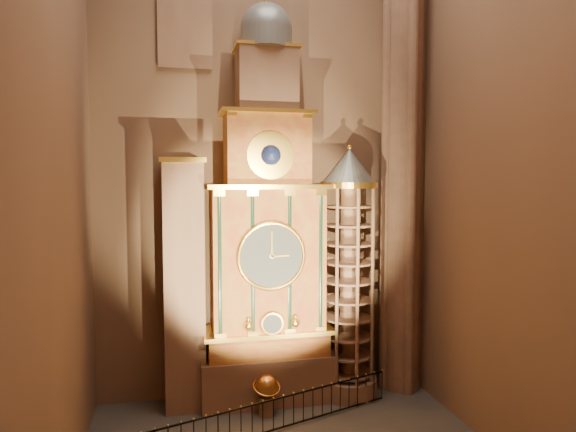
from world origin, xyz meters
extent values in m
plane|color=#8B634A|center=(0.00, 6.00, 11.00)|extent=(22.00, 0.00, 22.00)
plane|color=#8B634A|center=(-7.00, 0.00, 11.00)|extent=(0.00, 22.00, 22.00)
plane|color=#8B634A|center=(7.00, 0.00, 11.00)|extent=(0.00, 22.00, 22.00)
cube|color=#8C634C|center=(0.00, 5.00, 1.00)|extent=(5.60, 2.20, 2.00)
cube|color=maroon|center=(0.00, 5.00, 2.50)|extent=(5.00, 2.00, 1.00)
cube|color=#FFC74B|center=(0.00, 4.95, 3.05)|extent=(5.40, 2.30, 0.18)
cube|color=maroon|center=(0.00, 5.00, 6.00)|extent=(4.60, 2.00, 6.00)
cylinder|color=black|center=(-2.05, 4.14, 6.00)|extent=(0.32, 0.32, 5.60)
cylinder|color=black|center=(-0.75, 4.14, 6.00)|extent=(0.32, 0.32, 5.60)
cylinder|color=black|center=(0.75, 4.14, 6.00)|extent=(0.32, 0.32, 5.60)
cylinder|color=black|center=(2.05, 4.14, 6.00)|extent=(0.32, 0.32, 5.60)
cube|color=#FFC74B|center=(0.00, 4.95, 9.05)|extent=(5.00, 2.25, 0.18)
cylinder|color=#2D3033|center=(0.00, 3.99, 6.30)|extent=(2.60, 0.12, 2.60)
torus|color=#FFC74B|center=(0.00, 3.94, 6.30)|extent=(2.80, 0.16, 2.80)
cylinder|color=#FFC74B|center=(0.00, 3.84, 3.60)|extent=(0.90, 0.10, 0.90)
sphere|color=#FFC74B|center=(-0.95, 3.89, 3.55)|extent=(0.36, 0.36, 0.36)
sphere|color=#FFC74B|center=(0.95, 3.89, 3.55)|extent=(0.36, 0.36, 0.36)
cube|color=maroon|center=(0.00, 5.00, 10.50)|extent=(3.40, 1.80, 3.00)
sphere|color=#0C183D|center=(0.00, 4.09, 10.30)|extent=(0.80, 0.80, 0.80)
cube|color=#FFC74B|center=(0.00, 4.95, 12.05)|extent=(3.80, 2.00, 0.15)
cube|color=#8C634C|center=(0.00, 5.00, 13.30)|extent=(2.40, 1.60, 2.60)
sphere|color=slate|center=(0.00, 5.00, 15.40)|extent=(2.10, 2.10, 2.10)
cylinder|color=#FFC74B|center=(0.00, 5.00, 16.30)|extent=(0.14, 0.14, 0.80)
cube|color=#8C634C|center=(-3.40, 5.00, 5.00)|extent=(1.60, 1.40, 10.00)
cube|color=#FFC74B|center=(-3.40, 4.58, 3.00)|extent=(1.35, 0.10, 2.10)
cube|color=#4B1914|center=(-3.40, 4.52, 3.00)|extent=(1.05, 0.04, 1.75)
cube|color=#FFC74B|center=(-3.40, 4.58, 5.60)|extent=(1.35, 0.10, 2.10)
cube|color=#4B1914|center=(-3.40, 4.52, 5.60)|extent=(1.05, 0.04, 1.75)
cube|color=#FFC74B|center=(-3.40, 4.58, 8.20)|extent=(1.35, 0.10, 2.10)
cube|color=#4B1914|center=(-3.40, 4.52, 8.20)|extent=(1.05, 0.04, 1.75)
cube|color=#FFC74B|center=(-3.40, 5.00, 10.10)|extent=(1.80, 1.60, 0.20)
cylinder|color=#8C634C|center=(3.50, 4.70, 0.40)|extent=(2.50, 2.50, 0.80)
cylinder|color=#8C634C|center=(3.50, 4.70, 4.90)|extent=(0.70, 0.70, 8.20)
cylinder|color=#FFC74B|center=(3.50, 4.70, 9.10)|extent=(2.40, 2.40, 0.25)
cone|color=slate|center=(3.50, 4.70, 9.90)|extent=(2.30, 2.30, 1.50)
sphere|color=#FFC74B|center=(3.50, 4.70, 10.70)|extent=(0.20, 0.20, 0.20)
cylinder|color=#8C634C|center=(6.10, 5.00, 11.00)|extent=(1.60, 1.60, 22.00)
cylinder|color=#8C634C|center=(6.90, 5.00, 11.00)|extent=(0.44, 0.44, 22.00)
cylinder|color=#8C634C|center=(5.30, 5.00, 11.00)|extent=(0.44, 0.44, 22.00)
cylinder|color=#8C634C|center=(6.10, 5.80, 11.00)|extent=(0.44, 0.44, 22.00)
cylinder|color=#8C634C|center=(6.10, 4.20, 11.00)|extent=(0.44, 0.44, 22.00)
cube|color=navy|center=(-3.20, 5.94, 16.50)|extent=(2.00, 0.10, 5.00)
cube|color=#8C634C|center=(-3.20, 5.88, 16.50)|extent=(2.20, 0.06, 5.20)
cylinder|color=#8C634C|center=(-0.28, 3.60, 0.35)|extent=(0.60, 0.60, 0.71)
sphere|color=#D6843C|center=(-0.28, 3.60, 1.16)|extent=(0.91, 0.91, 0.91)
torus|color=#D6843C|center=(-0.28, 3.60, 1.16)|extent=(1.30, 1.25, 0.49)
cube|color=black|center=(-0.10, 2.19, 1.25)|extent=(9.66, 3.34, 0.05)
cube|color=black|center=(-0.10, 2.19, 0.11)|extent=(9.66, 3.34, 0.05)
camera|label=1|loc=(-3.89, -15.88, 9.31)|focal=32.00mm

